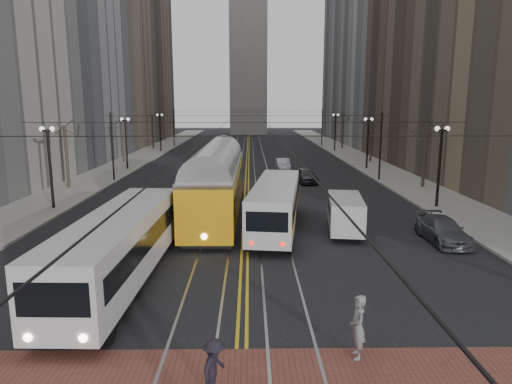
{
  "coord_description": "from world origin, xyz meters",
  "views": [
    {
      "loc": [
        0.27,
        -13.81,
        7.39
      ],
      "look_at": [
        0.58,
        8.88,
        3.0
      ],
      "focal_mm": 32.0,
      "sensor_mm": 36.0,
      "label": 1
    }
  ],
  "objects_px": {
    "sedan_parked": "(443,230)",
    "transit_bus": "(119,250)",
    "sedan_silver": "(283,165)",
    "sedan_grey": "(306,175)",
    "cargo_van": "(345,215)",
    "streetcar": "(217,188)",
    "pedestrian_b": "(358,327)",
    "pedestrian_d": "(214,368)",
    "rear_bus": "(276,207)"
  },
  "relations": [
    {
      "from": "sedan_parked",
      "to": "transit_bus",
      "type": "bearing_deg",
      "value": -160.5
    },
    {
      "from": "sedan_silver",
      "to": "sedan_grey",
      "type": "bearing_deg",
      "value": -80.82
    },
    {
      "from": "transit_bus",
      "to": "cargo_van",
      "type": "distance_m",
      "value": 13.24
    },
    {
      "from": "streetcar",
      "to": "pedestrian_b",
      "type": "height_order",
      "value": "streetcar"
    },
    {
      "from": "cargo_van",
      "to": "sedan_silver",
      "type": "xyz_separation_m",
      "value": [
        -1.79,
        25.34,
        -0.39
      ]
    },
    {
      "from": "cargo_van",
      "to": "sedan_grey",
      "type": "distance_m",
      "value": 17.25
    },
    {
      "from": "transit_bus",
      "to": "sedan_silver",
      "type": "bearing_deg",
      "value": 76.33
    },
    {
      "from": "cargo_van",
      "to": "sedan_parked",
      "type": "bearing_deg",
      "value": -11.84
    },
    {
      "from": "sedan_silver",
      "to": "pedestrian_d",
      "type": "bearing_deg",
      "value": -98.45
    },
    {
      "from": "sedan_parked",
      "to": "pedestrian_b",
      "type": "bearing_deg",
      "value": -123.09
    },
    {
      "from": "sedan_grey",
      "to": "cargo_van",
      "type": "bearing_deg",
      "value": -99.01
    },
    {
      "from": "transit_bus",
      "to": "rear_bus",
      "type": "xyz_separation_m",
      "value": [
        6.9,
        8.31,
        -0.08
      ]
    },
    {
      "from": "transit_bus",
      "to": "pedestrian_d",
      "type": "height_order",
      "value": "transit_bus"
    },
    {
      "from": "sedan_parked",
      "to": "sedan_silver",
      "type": "bearing_deg",
      "value": 103.47
    },
    {
      "from": "sedan_grey",
      "to": "pedestrian_b",
      "type": "xyz_separation_m",
      "value": [
        -2.16,
        -30.46,
        0.27
      ]
    },
    {
      "from": "cargo_van",
      "to": "sedan_silver",
      "type": "bearing_deg",
      "value": 101.67
    },
    {
      "from": "sedan_parked",
      "to": "pedestrian_d",
      "type": "xyz_separation_m",
      "value": [
        -11.39,
        -13.25,
        0.14
      ]
    },
    {
      "from": "pedestrian_b",
      "to": "sedan_parked",
      "type": "bearing_deg",
      "value": 147.37
    },
    {
      "from": "streetcar",
      "to": "rear_bus",
      "type": "distance_m",
      "value": 5.15
    },
    {
      "from": "rear_bus",
      "to": "sedan_parked",
      "type": "bearing_deg",
      "value": -8.18
    },
    {
      "from": "sedan_parked",
      "to": "pedestrian_d",
      "type": "relative_size",
      "value": 2.88
    },
    {
      "from": "transit_bus",
      "to": "sedan_parked",
      "type": "height_order",
      "value": "transit_bus"
    },
    {
      "from": "sedan_parked",
      "to": "pedestrian_b",
      "type": "xyz_separation_m",
      "value": [
        -7.32,
        -11.46,
        0.32
      ]
    },
    {
      "from": "streetcar",
      "to": "rear_bus",
      "type": "relative_size",
      "value": 1.46
    },
    {
      "from": "rear_bus",
      "to": "pedestrian_d",
      "type": "relative_size",
      "value": 6.9
    },
    {
      "from": "rear_bus",
      "to": "pedestrian_d",
      "type": "xyz_separation_m",
      "value": [
        -2.45,
        -15.79,
        -0.62
      ]
    },
    {
      "from": "sedan_silver",
      "to": "sedan_parked",
      "type": "xyz_separation_m",
      "value": [
        6.74,
        -27.09,
        -0.02
      ]
    },
    {
      "from": "cargo_van",
      "to": "sedan_grey",
      "type": "bearing_deg",
      "value": 98.32
    },
    {
      "from": "rear_bus",
      "to": "pedestrian_d",
      "type": "height_order",
      "value": "rear_bus"
    },
    {
      "from": "pedestrian_b",
      "to": "transit_bus",
      "type": "bearing_deg",
      "value": -123.77
    },
    {
      "from": "rear_bus",
      "to": "sedan_silver",
      "type": "bearing_deg",
      "value": 92.56
    },
    {
      "from": "transit_bus",
      "to": "sedan_grey",
      "type": "distance_m",
      "value": 26.99
    },
    {
      "from": "sedan_silver",
      "to": "streetcar",
      "type": "bearing_deg",
      "value": -107.63
    },
    {
      "from": "pedestrian_d",
      "to": "sedan_silver",
      "type": "bearing_deg",
      "value": 13.47
    },
    {
      "from": "transit_bus",
      "to": "streetcar",
      "type": "relative_size",
      "value": 0.75
    },
    {
      "from": "cargo_van",
      "to": "pedestrian_d",
      "type": "xyz_separation_m",
      "value": [
        -6.43,
        -15.0,
        -0.26
      ]
    },
    {
      "from": "streetcar",
      "to": "cargo_van",
      "type": "xyz_separation_m",
      "value": [
        7.72,
        -4.31,
        -0.81
      ]
    },
    {
      "from": "pedestrian_d",
      "to": "pedestrian_b",
      "type": "bearing_deg",
      "value": -46.24
    },
    {
      "from": "streetcar",
      "to": "rear_bus",
      "type": "bearing_deg",
      "value": -42.72
    },
    {
      "from": "streetcar",
      "to": "sedan_parked",
      "type": "relative_size",
      "value": 3.5
    },
    {
      "from": "rear_bus",
      "to": "sedan_grey",
      "type": "height_order",
      "value": "rear_bus"
    },
    {
      "from": "rear_bus",
      "to": "cargo_van",
      "type": "xyz_separation_m",
      "value": [
        3.99,
        -0.79,
        -0.36
      ]
    },
    {
      "from": "transit_bus",
      "to": "pedestrian_b",
      "type": "xyz_separation_m",
      "value": [
        8.52,
        -5.69,
        -0.51
      ]
    },
    {
      "from": "cargo_van",
      "to": "sedan_parked",
      "type": "height_order",
      "value": "cargo_van"
    },
    {
      "from": "sedan_silver",
      "to": "pedestrian_b",
      "type": "bearing_deg",
      "value": -92.74
    },
    {
      "from": "streetcar",
      "to": "sedan_parked",
      "type": "distance_m",
      "value": 14.1
    },
    {
      "from": "transit_bus",
      "to": "cargo_van",
      "type": "relative_size",
      "value": 2.49
    },
    {
      "from": "streetcar",
      "to": "sedan_parked",
      "type": "xyz_separation_m",
      "value": [
        12.67,
        -6.06,
        -1.21
      ]
    },
    {
      "from": "transit_bus",
      "to": "streetcar",
      "type": "bearing_deg",
      "value": 76.81
    },
    {
      "from": "sedan_grey",
      "to": "pedestrian_b",
      "type": "bearing_deg",
      "value": -103.75
    }
  ]
}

